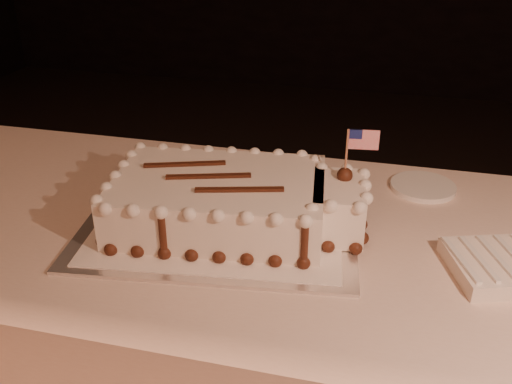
% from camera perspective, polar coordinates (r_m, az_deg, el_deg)
% --- Properties ---
extents(banquet_table, '(2.40, 0.80, 0.75)m').
position_cam_1_polar(banquet_table, '(1.45, 1.13, -16.54)').
color(banquet_table, beige).
rests_on(banquet_table, ground).
extents(cake_board, '(0.63, 0.50, 0.01)m').
position_cam_1_polar(cake_board, '(1.23, -3.63, -3.20)').
color(cake_board, silver).
rests_on(cake_board, banquet_table).
extents(doily, '(0.56, 0.45, 0.00)m').
position_cam_1_polar(doily, '(1.23, -3.63, -3.00)').
color(doily, white).
rests_on(doily, cake_board).
extents(sheet_cake, '(0.56, 0.36, 0.22)m').
position_cam_1_polar(sheet_cake, '(1.20, -2.26, -0.91)').
color(sheet_cake, white).
rests_on(sheet_cake, doily).
extents(side_plate, '(0.16, 0.16, 0.01)m').
position_cam_1_polar(side_plate, '(1.43, 16.35, 0.52)').
color(side_plate, white).
rests_on(side_plate, banquet_table).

